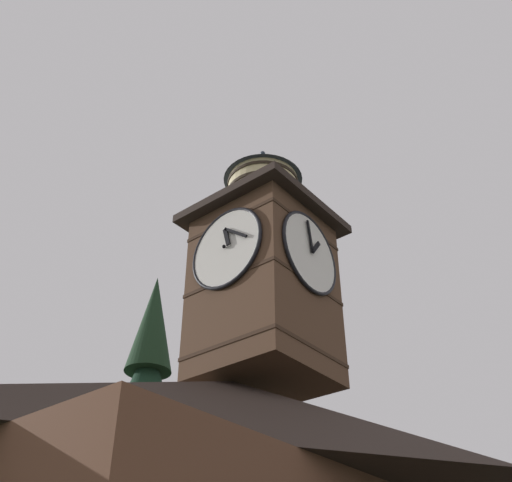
# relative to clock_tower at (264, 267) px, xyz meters

# --- Properties ---
(clock_tower) EXTENTS (3.77, 3.77, 7.89)m
(clock_tower) POSITION_rel_clock_tower_xyz_m (0.00, 0.00, 0.00)
(clock_tower) COLOR brown
(clock_tower) RESTS_ON building_main
(moon) EXTENTS (2.37, 2.37, 2.37)m
(moon) POSITION_rel_clock_tower_xyz_m (-13.67, -25.42, 1.38)
(moon) COLOR silver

